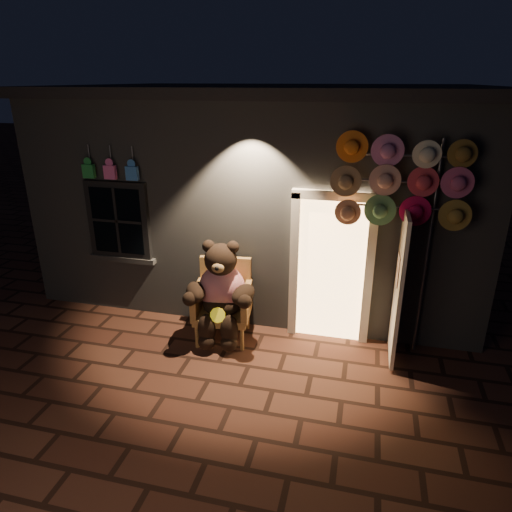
% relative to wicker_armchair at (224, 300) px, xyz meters
% --- Properties ---
extents(ground, '(60.00, 60.00, 0.00)m').
position_rel_wicker_armchair_xyz_m(ground, '(0.14, -1.12, -0.57)').
color(ground, '#502C1E').
rests_on(ground, ground).
extents(shop_building, '(7.30, 5.95, 3.51)m').
position_rel_wicker_armchair_xyz_m(shop_building, '(0.14, 2.86, 1.16)').
color(shop_building, slate).
rests_on(shop_building, ground).
extents(wicker_armchair, '(0.87, 0.81, 1.15)m').
position_rel_wicker_armchair_xyz_m(wicker_armchair, '(0.00, 0.00, 0.00)').
color(wicker_armchair, '#B28745').
rests_on(wicker_armchair, ground).
extents(teddy_bear, '(1.06, 0.88, 1.47)m').
position_rel_wicker_armchair_xyz_m(teddy_bear, '(0.01, -0.15, 0.19)').
color(teddy_bear, red).
rests_on(teddy_bear, ground).
extents(hat_rack, '(1.66, 0.22, 2.93)m').
position_rel_wicker_armchair_xyz_m(hat_rack, '(2.30, 0.15, 1.77)').
color(hat_rack, '#59595E').
rests_on(hat_rack, ground).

